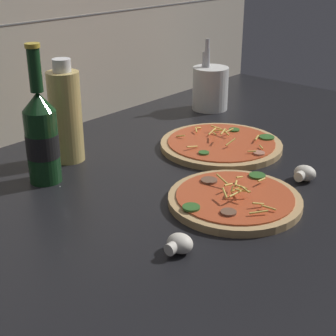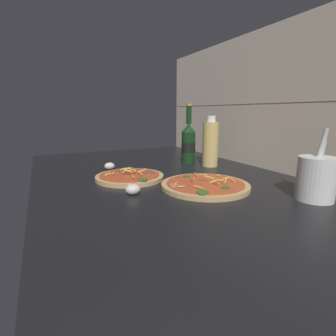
{
  "view_description": "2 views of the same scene",
  "coord_description": "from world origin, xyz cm",
  "px_view_note": "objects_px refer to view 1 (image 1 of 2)",
  "views": [
    {
      "loc": [
        -78.52,
        -58.74,
        46.53
      ],
      "look_at": [
        -9.27,
        2.11,
        6.18
      ],
      "focal_mm": 55.0,
      "sensor_mm": 36.0,
      "label": 1
    },
    {
      "loc": [
        82.13,
        -40.36,
        26.7
      ],
      "look_at": [
        -4.2,
        1.66,
        5.87
      ],
      "focal_mm": 28.0,
      "sensor_mm": 36.0,
      "label": 2
    }
  ],
  "objects_px": {
    "pizza_near": "(235,199)",
    "utensil_crock": "(210,88)",
    "mushroom_left": "(179,244)",
    "beer_bottle": "(42,136)",
    "pizza_far": "(221,145)",
    "oil_bottle": "(66,115)",
    "mushroom_right": "(304,173)"
  },
  "relations": [
    {
      "from": "pizza_near",
      "to": "mushroom_right",
      "type": "distance_m",
      "value": 0.18
    },
    {
      "from": "mushroom_left",
      "to": "utensil_crock",
      "type": "height_order",
      "value": "utensil_crock"
    },
    {
      "from": "pizza_far",
      "to": "beer_bottle",
      "type": "xyz_separation_m",
      "value": [
        -0.38,
        0.16,
        0.09
      ]
    },
    {
      "from": "beer_bottle",
      "to": "pizza_near",
      "type": "bearing_deg",
      "value": -63.96
    },
    {
      "from": "pizza_far",
      "to": "oil_bottle",
      "type": "distance_m",
      "value": 0.36
    },
    {
      "from": "mushroom_left",
      "to": "beer_bottle",
      "type": "bearing_deg",
      "value": 86.31
    },
    {
      "from": "beer_bottle",
      "to": "utensil_crock",
      "type": "relative_size",
      "value": 1.38
    },
    {
      "from": "pizza_near",
      "to": "mushroom_right",
      "type": "xyz_separation_m",
      "value": [
        0.18,
        -0.05,
        0.01
      ]
    },
    {
      "from": "utensil_crock",
      "to": "pizza_far",
      "type": "bearing_deg",
      "value": -137.83
    },
    {
      "from": "pizza_near",
      "to": "pizza_far",
      "type": "relative_size",
      "value": 0.87
    },
    {
      "from": "utensil_crock",
      "to": "oil_bottle",
      "type": "bearing_deg",
      "value": 179.64
    },
    {
      "from": "pizza_near",
      "to": "utensil_crock",
      "type": "bearing_deg",
      "value": 41.52
    },
    {
      "from": "pizza_far",
      "to": "beer_bottle",
      "type": "distance_m",
      "value": 0.42
    },
    {
      "from": "mushroom_left",
      "to": "mushroom_right",
      "type": "distance_m",
      "value": 0.37
    },
    {
      "from": "pizza_far",
      "to": "utensil_crock",
      "type": "distance_m",
      "value": 0.32
    },
    {
      "from": "mushroom_right",
      "to": "utensil_crock",
      "type": "height_order",
      "value": "utensil_crock"
    },
    {
      "from": "utensil_crock",
      "to": "beer_bottle",
      "type": "bearing_deg",
      "value": -175.34
    },
    {
      "from": "pizza_near",
      "to": "utensil_crock",
      "type": "xyz_separation_m",
      "value": [
        0.44,
        0.39,
        0.05
      ]
    },
    {
      "from": "mushroom_left",
      "to": "utensil_crock",
      "type": "xyz_separation_m",
      "value": [
        0.64,
        0.42,
        0.05
      ]
    },
    {
      "from": "pizza_near",
      "to": "mushroom_right",
      "type": "bearing_deg",
      "value": -15.16
    },
    {
      "from": "beer_bottle",
      "to": "mushroom_left",
      "type": "distance_m",
      "value": 0.38
    },
    {
      "from": "beer_bottle",
      "to": "oil_bottle",
      "type": "distance_m",
      "value": 0.11
    },
    {
      "from": "pizza_far",
      "to": "mushroom_left",
      "type": "height_order",
      "value": "pizza_far"
    },
    {
      "from": "pizza_far",
      "to": "beer_bottle",
      "type": "bearing_deg",
      "value": 157.35
    },
    {
      "from": "pizza_near",
      "to": "utensil_crock",
      "type": "relative_size",
      "value": 1.24
    },
    {
      "from": "oil_bottle",
      "to": "mushroom_left",
      "type": "xyz_separation_m",
      "value": [
        -0.13,
        -0.42,
        -0.09
      ]
    },
    {
      "from": "oil_bottle",
      "to": "utensil_crock",
      "type": "xyz_separation_m",
      "value": [
        0.51,
        -0.0,
        -0.04
      ]
    },
    {
      "from": "mushroom_left",
      "to": "utensil_crock",
      "type": "distance_m",
      "value": 0.76
    },
    {
      "from": "beer_bottle",
      "to": "utensil_crock",
      "type": "xyz_separation_m",
      "value": [
        0.61,
        0.05,
        -0.03
      ]
    },
    {
      "from": "mushroom_left",
      "to": "utensil_crock",
      "type": "relative_size",
      "value": 0.23
    },
    {
      "from": "mushroom_right",
      "to": "utensil_crock",
      "type": "xyz_separation_m",
      "value": [
        0.27,
        0.44,
        0.05
      ]
    },
    {
      "from": "pizza_far",
      "to": "oil_bottle",
      "type": "bearing_deg",
      "value": 142.84
    }
  ]
}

